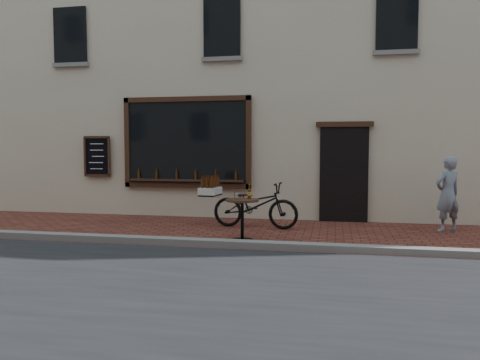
# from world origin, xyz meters

# --- Properties ---
(ground) EXTENTS (90.00, 90.00, 0.00)m
(ground) POSITION_xyz_m (0.00, 0.00, 0.00)
(ground) COLOR #53231B
(ground) RESTS_ON ground
(kerb) EXTENTS (90.00, 0.25, 0.12)m
(kerb) POSITION_xyz_m (0.00, 0.20, 0.06)
(kerb) COLOR slate
(kerb) RESTS_ON ground
(shop_building) EXTENTS (28.00, 6.20, 10.00)m
(shop_building) POSITION_xyz_m (0.00, 6.50, 5.00)
(shop_building) COLOR beige
(shop_building) RESTS_ON ground
(cargo_bicycle) EXTENTS (2.22, 0.86, 1.06)m
(cargo_bicycle) POSITION_xyz_m (-0.01, 2.22, 0.50)
(cargo_bicycle) COLOR black
(cargo_bicycle) RESTS_ON ground
(bistro_table) EXTENTS (0.61, 0.61, 1.05)m
(bistro_table) POSITION_xyz_m (0.04, 0.73, 0.56)
(bistro_table) COLOR black
(bistro_table) RESTS_ON ground
(pedestrian) EXTENTS (0.68, 0.60, 1.55)m
(pedestrian) POSITION_xyz_m (3.97, 2.55, 0.78)
(pedestrian) COLOR slate
(pedestrian) RESTS_ON ground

